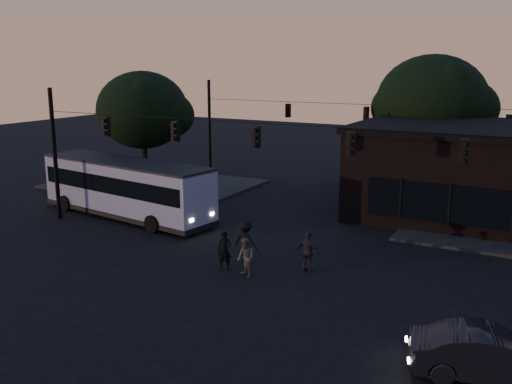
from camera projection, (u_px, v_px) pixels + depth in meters
The scene contains 13 objects.
ground at pixel (210, 281), 23.62m from camera, with size 120.00×120.00×0.00m, color black.
sidewalk_far_left at pixel (155, 184), 42.12m from camera, with size 14.00×10.00×0.15m, color black.
building at pixel (495, 173), 32.49m from camera, with size 15.40×10.41×5.40m.
tree_behind at pixel (432, 102), 39.21m from camera, with size 7.60×7.60×9.43m.
tree_left at pixel (143, 110), 40.04m from camera, with size 6.40×6.40×8.30m.
signal_rig_near at pixel (256, 161), 26.06m from camera, with size 26.24×0.30×7.50m.
signal_rig_far at pixel (365, 130), 39.80m from camera, with size 26.24×0.30×7.50m.
bus at pixel (126, 186), 33.03m from camera, with size 12.14×4.39×3.34m.
car at pixel (490, 354), 16.24m from camera, with size 1.56×4.48×1.48m, color black.
pedestrian_a at pixel (225, 250), 24.77m from camera, with size 0.64×0.42×1.75m, color black.
pedestrian_b at pixel (246, 258), 23.97m from camera, with size 0.82×0.64×1.68m, color #484841.
pedestrian_c at pixel (308, 252), 24.52m from camera, with size 1.05×0.44×1.80m, color black.
pedestrian_d at pixel (246, 241), 25.98m from camera, with size 1.20×0.69×1.85m, color black.
Camera 1 is at (12.31, -18.58, 8.88)m, focal length 40.00 mm.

